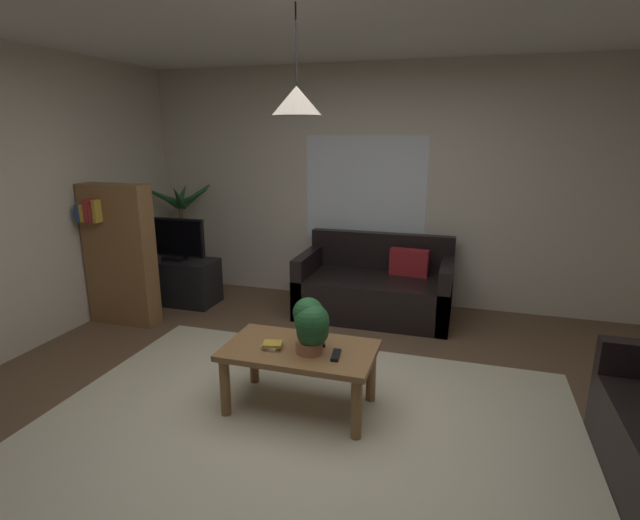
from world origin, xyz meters
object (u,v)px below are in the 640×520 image
object	(u,v)px
couch_under_window	(375,290)
potted_plant_on_table	(311,324)
book_on_table_1	(273,344)
book_on_table_0	(272,346)
tv_stand	(178,281)
remote_on_table_1	(336,355)
coffee_table	(300,358)
tv	(173,239)
bookshelf_corner	(119,254)
pendant_lamp	(297,100)
remote_on_table_0	(313,345)
potted_palm_corner	(183,239)

from	to	relation	value
couch_under_window	potted_plant_on_table	xyz separation A→B (m)	(-0.07, -1.99, 0.38)
potted_plant_on_table	book_on_table_1	bearing A→B (deg)	-176.29
book_on_table_0	tv_stand	xyz separation A→B (m)	(-1.87, 1.73, -0.22)
book_on_table_0	couch_under_window	bearing A→B (deg)	80.32
couch_under_window	remote_on_table_1	xyz separation A→B (m)	(0.11, -2.00, 0.19)
coffee_table	tv	bearing A→B (deg)	141.16
book_on_table_1	bookshelf_corner	bearing A→B (deg)	152.72
couch_under_window	book_on_table_1	world-z (taller)	couch_under_window
book_on_table_0	bookshelf_corner	size ratio (longest dim) A/B	0.08
couch_under_window	pendant_lamp	bearing A→B (deg)	-94.86
potted_plant_on_table	tv	bearing A→B (deg)	141.60
book_on_table_0	remote_on_table_0	world-z (taller)	same
potted_palm_corner	potted_plant_on_table	bearing A→B (deg)	-42.85
remote_on_table_1	book_on_table_0	bearing A→B (deg)	-7.53
remote_on_table_1	tv_stand	distance (m)	2.91
remote_on_table_0	potted_plant_on_table	world-z (taller)	potted_plant_on_table
book_on_table_1	potted_palm_corner	size ratio (longest dim) A/B	0.09
couch_under_window	pendant_lamp	xyz separation A→B (m)	(-0.16, -1.94, 1.78)
couch_under_window	potted_palm_corner	xyz separation A→B (m)	(-2.38, 0.16, 0.36)
remote_on_table_1	pendant_lamp	bearing A→B (deg)	-19.73
coffee_table	potted_plant_on_table	xyz separation A→B (m)	(0.10, -0.05, 0.28)
potted_plant_on_table	tv_stand	bearing A→B (deg)	141.25
bookshelf_corner	remote_on_table_1	bearing A→B (deg)	-22.89
pendant_lamp	coffee_table	bearing A→B (deg)	0.00
book_on_table_0	remote_on_table_1	bearing A→B (deg)	-0.40
book_on_table_0	tv_stand	world-z (taller)	tv_stand
pendant_lamp	book_on_table_0	bearing A→B (deg)	-161.74
remote_on_table_1	book_on_table_1	bearing A→B (deg)	-6.34
remote_on_table_1	tv	xyz separation A→B (m)	(-2.32, 1.71, 0.27)
coffee_table	book_on_table_0	xyz separation A→B (m)	(-0.18, -0.06, 0.09)
coffee_table	book_on_table_1	xyz separation A→B (m)	(-0.17, -0.07, 0.11)
remote_on_table_0	couch_under_window	bearing A→B (deg)	157.16
tv	remote_on_table_0	bearing A→B (deg)	-36.92
bookshelf_corner	potted_plant_on_table	bearing A→B (deg)	-24.21
coffee_table	tv	xyz separation A→B (m)	(-2.05, 1.65, 0.36)
tv_stand	bookshelf_corner	world-z (taller)	bookshelf_corner
couch_under_window	tv_stand	distance (m)	2.23
book_on_table_1	remote_on_table_0	distance (m)	0.28
book_on_table_0	potted_plant_on_table	world-z (taller)	potted_plant_on_table
book_on_table_1	remote_on_table_0	bearing A→B (deg)	24.23
remote_on_table_0	tv_stand	size ratio (longest dim) A/B	0.18
couch_under_window	potted_palm_corner	bearing A→B (deg)	176.19
coffee_table	remote_on_table_1	size ratio (longest dim) A/B	6.43
potted_palm_corner	bookshelf_corner	distance (m)	1.10
remote_on_table_0	tv_stand	distance (m)	2.69
book_on_table_0	potted_palm_corner	size ratio (longest dim) A/B	0.09
book_on_table_1	pendant_lamp	size ratio (longest dim) A/B	0.20
coffee_table	book_on_table_0	bearing A→B (deg)	-161.74
coffee_table	book_on_table_0	size ratio (longest dim) A/B	8.84
coffee_table	remote_on_table_0	distance (m)	0.13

